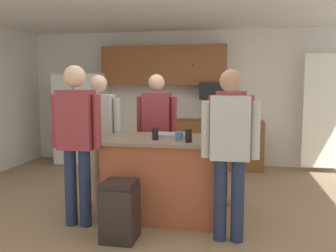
% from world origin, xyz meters
% --- Properties ---
extents(floor, '(7.04, 7.04, 0.00)m').
position_xyz_m(floor, '(0.00, 0.00, 0.00)').
color(floor, '#937A5B').
rests_on(floor, ground).
extents(back_wall, '(6.40, 0.10, 2.60)m').
position_xyz_m(back_wall, '(0.00, 2.80, 1.30)').
color(back_wall, white).
rests_on(back_wall, ground).
extents(french_door_window_panel, '(0.90, 0.06, 2.00)m').
position_xyz_m(french_door_window_panel, '(2.60, 2.40, 1.10)').
color(french_door_window_panel, white).
rests_on(french_door_window_panel, ground).
extents(cabinet_run_upper, '(2.40, 0.38, 0.75)m').
position_xyz_m(cabinet_run_upper, '(-0.40, 2.60, 1.93)').
color(cabinet_run_upper, brown).
extents(cabinet_run_lower, '(1.80, 0.63, 0.90)m').
position_xyz_m(cabinet_run_lower, '(0.60, 2.48, 0.45)').
color(cabinet_run_lower, brown).
rests_on(cabinet_run_lower, ground).
extents(refrigerator, '(0.94, 0.76, 1.78)m').
position_xyz_m(refrigerator, '(-2.00, 2.38, 0.89)').
color(refrigerator, white).
rests_on(refrigerator, ground).
extents(microwave_over_range, '(0.56, 0.40, 0.32)m').
position_xyz_m(microwave_over_range, '(0.60, 2.50, 1.45)').
color(microwave_over_range, black).
extents(kitchen_island, '(1.42, 0.92, 0.95)m').
position_xyz_m(kitchen_island, '(0.17, -0.20, 0.48)').
color(kitchen_island, '#AD5638').
rests_on(kitchen_island, ground).
extents(person_elder_center, '(0.57, 0.23, 1.77)m').
position_xyz_m(person_elder_center, '(-0.70, -0.66, 1.03)').
color(person_elder_center, '#232D4C').
rests_on(person_elder_center, ground).
extents(person_guest_by_door, '(0.57, 0.23, 1.74)m').
position_xyz_m(person_guest_by_door, '(0.93, 0.36, 1.01)').
color(person_guest_by_door, tan).
rests_on(person_guest_by_door, ground).
extents(person_guest_right, '(0.57, 0.23, 1.71)m').
position_xyz_m(person_guest_right, '(0.95, -0.74, 0.99)').
color(person_guest_right, '#232D4C').
rests_on(person_guest_right, ground).
extents(person_host_foreground, '(0.57, 0.22, 1.70)m').
position_xyz_m(person_host_foreground, '(-0.09, 0.59, 0.99)').
color(person_host_foreground, '#232D4C').
rests_on(person_host_foreground, ground).
extents(person_guest_left, '(0.57, 0.22, 1.69)m').
position_xyz_m(person_guest_left, '(-0.77, 0.18, 0.98)').
color(person_guest_left, tan).
rests_on(person_guest_left, ground).
extents(mug_blue_stoneware, '(0.13, 0.08, 0.09)m').
position_xyz_m(mug_blue_stoneware, '(0.39, -0.36, 0.99)').
color(mug_blue_stoneware, '#4C6B99').
rests_on(mug_blue_stoneware, kitchen_island).
extents(glass_stout_tall, '(0.07, 0.07, 0.14)m').
position_xyz_m(glass_stout_tall, '(0.11, -0.38, 1.02)').
color(glass_stout_tall, black).
rests_on(glass_stout_tall, kitchen_island).
extents(tumbler_amber, '(0.07, 0.07, 0.14)m').
position_xyz_m(tumbler_amber, '(0.51, -0.48, 1.02)').
color(tumbler_amber, black).
rests_on(tumbler_amber, kitchen_island).
extents(serving_tray, '(0.44, 0.30, 0.04)m').
position_xyz_m(serving_tray, '(0.24, -0.12, 0.97)').
color(serving_tray, '#B7B7BC').
rests_on(serving_tray, kitchen_island).
extents(trash_bin, '(0.34, 0.34, 0.61)m').
position_xyz_m(trash_bin, '(-0.12, -0.94, 0.30)').
color(trash_bin, black).
rests_on(trash_bin, ground).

